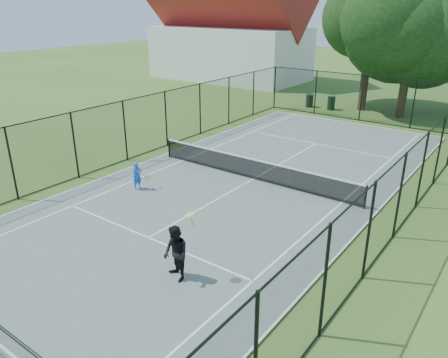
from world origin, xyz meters
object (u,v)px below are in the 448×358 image
Objects in this scene: tennis_net at (253,168)px; trash_bin_left at (309,101)px; player_black at (176,254)px; trash_bin_right at (331,103)px; player_blue at (137,176)px.

tennis_net is 10.92× the size of trash_bin_left.
player_black is (6.78, -22.32, 0.41)m from trash_bin_left.
trash_bin_right is (1.68, 0.10, 0.02)m from trash_bin_left.
tennis_net is at bearing 106.92° from player_black.
player_blue is (1.17, -18.49, 0.17)m from trash_bin_left.
trash_bin_left is at bearing 106.90° from player_black.
player_black is at bearing -73.08° from tennis_net.
tennis_net is 7.91m from player_black.
player_blue reaches higher than trash_bin_left.
player_black reaches higher than trash_bin_right.
player_black reaches higher than trash_bin_left.
trash_bin_right is at bearing 88.44° from player_blue.
player_black is (5.10, -22.41, 0.39)m from trash_bin_right.
player_blue is at bearing -91.56° from trash_bin_right.
player_black is (5.61, -3.83, 0.24)m from player_blue.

